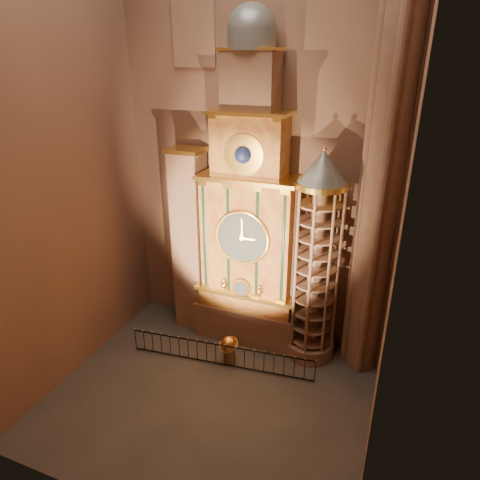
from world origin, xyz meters
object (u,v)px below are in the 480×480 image
at_px(stair_turret, 316,262).
at_px(celestial_globe, 228,347).
at_px(portrait_tower, 190,242).
at_px(astronomical_clock, 249,224).
at_px(iron_railing, 220,355).

distance_m(stair_turret, celestial_globe, 6.14).
bearing_deg(celestial_globe, portrait_tower, 142.20).
height_order(astronomical_clock, portrait_tower, astronomical_clock).
xyz_separation_m(portrait_tower, stair_turret, (6.90, -0.28, 0.12)).
height_order(portrait_tower, stair_turret, stair_turret).
bearing_deg(astronomical_clock, iron_railing, -97.62).
relative_size(astronomical_clock, iron_railing, 1.79).
bearing_deg(astronomical_clock, celestial_globe, -93.42).
relative_size(portrait_tower, celestial_globe, 7.01).
bearing_deg(stair_turret, astronomical_clock, 175.70).
bearing_deg(portrait_tower, celestial_globe, -37.80).
bearing_deg(stair_turret, celestial_globe, -148.45).
height_order(portrait_tower, iron_railing, portrait_tower).
relative_size(stair_turret, iron_railing, 1.16).
relative_size(celestial_globe, iron_railing, 0.16).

